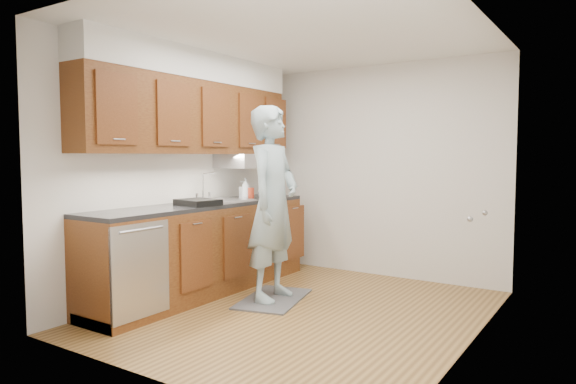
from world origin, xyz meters
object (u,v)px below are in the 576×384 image
Objects in this scene: soap_bottle_b at (244,190)px; soda_can at (251,193)px; person at (273,190)px; soap_bottle_c at (262,191)px; soap_bottle_a at (246,188)px; steel_can at (264,193)px; dish_rack at (198,202)px.

soap_bottle_b is 0.12m from soda_can.
person reaches higher than soap_bottle_c.
soap_bottle_a is at bearing -112.44° from soap_bottle_c.
steel_can is 0.33× the size of dish_rack.
soap_bottle_b is 0.23m from steel_can.
soap_bottle_c is (0.14, 0.16, -0.02)m from soap_bottle_b.
person reaches higher than soap_bottle_a.
soap_bottle_c reaches higher than steel_can.
soap_bottle_c is 1.07m from dish_rack.
soap_bottle_b is 0.92m from dish_rack.
soap_bottle_b is at bearing -131.18° from soap_bottle_c.
person is at bearing -47.57° from soap_bottle_c.
person is at bearing -37.62° from soda_can.
soda_can is at bearing -12.21° from soap_bottle_b.
person reaches higher than dish_rack.
soap_bottle_c is at bearing 99.30° from dish_rack.
dish_rack is (0.02, -0.88, -0.03)m from soda_can.
soap_bottle_a reaches higher than soap_bottle_c.
person is 10.72× the size of soap_bottle_b.
soap_bottle_a is at bearing -161.74° from soda_can.
soda_can is at bearing -120.56° from steel_can.
soap_bottle_a is 0.22m from steel_can.
soap_bottle_b is at bearing 141.07° from soap_bottle_a.
person is 14.19× the size of soap_bottle_c.
person is 9.06× the size of soap_bottle_a.
soap_bottle_c is at bearing 48.82° from soap_bottle_b.
person is 0.87m from steel_can.
soap_bottle_c is 0.19m from soda_can.
soap_bottle_a is 0.08m from soda_can.
person is at bearing -34.15° from soap_bottle_a.
steel_can is (0.14, 0.16, -0.05)m from soap_bottle_a.
person reaches higher than soap_bottle_b.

